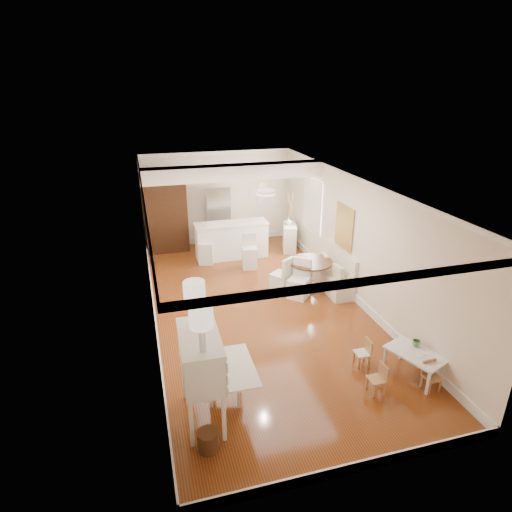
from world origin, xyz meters
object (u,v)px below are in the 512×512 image
slip_chair_far (281,274)px  pantry_cabinet (166,213)px  kids_chair_b (362,353)px  dining_table (310,275)px  secretary_bureau (202,378)px  kids_table (414,364)px  wicker_basket (208,441)px  gustavian_armchair (225,373)px  breakfast_counter (232,240)px  kids_chair_c (432,377)px  bar_stool_left (206,247)px  bar_stool_right (249,252)px  slip_chair_near (299,279)px  kids_chair_a (376,379)px  sideboard (289,237)px  fridge (230,216)px

slip_chair_far → pantry_cabinet: bearing=-92.3°
kids_chair_b → dining_table: (0.27, 3.09, 0.10)m
secretary_bureau → kids_table: (3.60, 0.01, -0.48)m
secretary_bureau → wicker_basket: secretary_bureau is taller
kids_table → slip_chair_far: slip_chair_far is taller
gustavian_armchair → dining_table: (2.76, 3.28, -0.12)m
slip_chair_far → breakfast_counter: bearing=-110.9°
gustavian_armchair → kids_chair_c: gustavian_armchair is taller
bar_stool_left → bar_stool_right: size_ratio=1.02×
gustavian_armchair → slip_chair_near: size_ratio=1.04×
kids_table → slip_chair_far: 3.86m
kids_chair_a → sideboard: (0.82, 6.39, 0.13)m
slip_chair_near → kids_chair_a: bearing=-46.6°
secretary_bureau → slip_chair_near: 4.28m
wicker_basket → secretary_bureau: bearing=86.4°
slip_chair_far → wicker_basket: bearing=23.0°
kids_table → pantry_cabinet: (-3.50, 7.15, 0.92)m
slip_chair_near → pantry_cabinet: size_ratio=0.40×
kids_chair_a → kids_chair_c: kids_chair_a is taller
kids_chair_b → dining_table: 3.11m
slip_chair_far → sideboard: 2.73m
dining_table → bar_stool_left: bar_stool_left is taller
slip_chair_far → bar_stool_right: (-0.39, 1.50, 0.04)m
kids_chair_a → dining_table: (0.41, 3.81, 0.09)m
kids_chair_a → kids_chair_b: 0.73m
kids_chair_c → wicker_basket: bearing=-178.1°
secretary_bureau → pantry_cabinet: bearing=90.7°
kids_chair_a → kids_chair_c: 0.91m
slip_chair_far → slip_chair_near: bearing=86.4°
dining_table → slip_chair_near: slip_chair_near is taller
kids_chair_a → kids_chair_c: bearing=77.5°
kids_chair_c → slip_chair_near: slip_chair_near is taller
gustavian_armchair → wicker_basket: 1.10m
slip_chair_near → bar_stool_right: bar_stool_right is taller
kids_chair_a → sideboard: bearing=172.2°
kids_chair_c → bar_stool_right: (-1.57, 5.58, 0.21)m
secretary_bureau → kids_chair_b: secretary_bureau is taller
wicker_basket → fridge: 8.04m
kids_table → sideboard: sideboard is taller
wicker_basket → sideboard: size_ratio=0.36×
slip_chair_near → breakfast_counter: size_ratio=0.45×
secretary_bureau → kids_chair_b: (2.90, 0.51, -0.46)m
gustavian_armchair → slip_chair_far: (2.06, 3.36, -0.04)m
kids_chair_b → fridge: size_ratio=0.29×
secretary_bureau → breakfast_counter: 6.34m
kids_chair_b → kids_chair_c: 1.18m
secretary_bureau → breakfast_counter: (1.80, 6.08, -0.20)m
kids_chair_a → fridge: 7.40m
pantry_cabinet → secretary_bureau: bearing=-90.8°
bar_stool_left → dining_table: bearing=-31.1°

